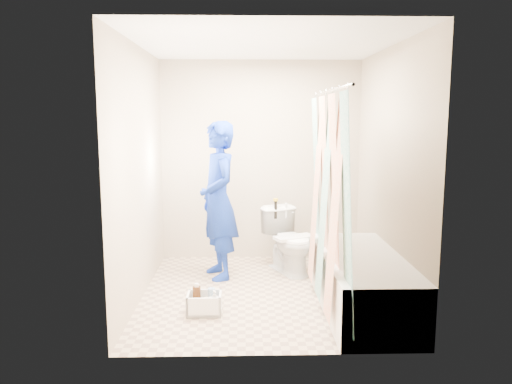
{
  "coord_description": "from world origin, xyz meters",
  "views": [
    {
      "loc": [
        -0.21,
        -4.74,
        1.74
      ],
      "look_at": [
        -0.08,
        0.36,
        0.96
      ],
      "focal_mm": 35.0,
      "sensor_mm": 36.0,
      "label": 1
    }
  ],
  "objects_px": {
    "plumber": "(218,200)",
    "cleaning_caddy": "(206,304)",
    "bathtub": "(361,280)",
    "toilet": "(289,241)"
  },
  "relations": [
    {
      "from": "bathtub",
      "to": "plumber",
      "type": "xyz_separation_m",
      "value": [
        -1.33,
        0.96,
        0.58
      ]
    },
    {
      "from": "toilet",
      "to": "cleaning_caddy",
      "type": "distance_m",
      "value": 1.49
    },
    {
      "from": "plumber",
      "to": "cleaning_caddy",
      "type": "xyz_separation_m",
      "value": [
        -0.07,
        -1.04,
        -0.76
      ]
    },
    {
      "from": "bathtub",
      "to": "cleaning_caddy",
      "type": "distance_m",
      "value": 1.42
    },
    {
      "from": "plumber",
      "to": "toilet",
      "type": "bearing_deg",
      "value": 81.09
    },
    {
      "from": "toilet",
      "to": "plumber",
      "type": "bearing_deg",
      "value": 167.2
    },
    {
      "from": "plumber",
      "to": "cleaning_caddy",
      "type": "relative_size",
      "value": 5.54
    },
    {
      "from": "plumber",
      "to": "cleaning_caddy",
      "type": "distance_m",
      "value": 1.29
    },
    {
      "from": "bathtub",
      "to": "cleaning_caddy",
      "type": "xyz_separation_m",
      "value": [
        -1.4,
        -0.07,
        -0.18
      ]
    },
    {
      "from": "bathtub",
      "to": "plumber",
      "type": "relative_size",
      "value": 1.04
    }
  ]
}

